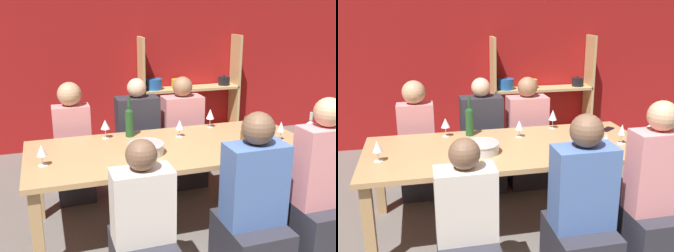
% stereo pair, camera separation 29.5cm
% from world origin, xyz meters
% --- Properties ---
extents(wall_back_red, '(8.80, 0.06, 2.70)m').
position_xyz_m(wall_back_red, '(0.00, 3.83, 1.35)').
color(wall_back_red, '#A31919').
rests_on(wall_back_red, ground_plane).
extents(shelf_unit, '(1.44, 0.30, 1.49)m').
position_xyz_m(shelf_unit, '(0.86, 3.63, 0.53)').
color(shelf_unit, tan).
rests_on(shelf_unit, ground_plane).
extents(dining_table, '(2.41, 1.03, 0.73)m').
position_xyz_m(dining_table, '(-0.09, 1.52, 0.65)').
color(dining_table, tan).
rests_on(dining_table, ground_plane).
extents(mixing_bowl, '(0.30, 0.30, 0.09)m').
position_xyz_m(mixing_bowl, '(-0.34, 1.41, 0.78)').
color(mixing_bowl, '#B7BABC').
rests_on(mixing_bowl, dining_table).
extents(wine_bottle_green, '(0.07, 0.07, 0.33)m').
position_xyz_m(wine_bottle_green, '(0.95, 1.07, 0.86)').
color(wine_bottle_green, '#B2C6C1').
rests_on(wine_bottle_green, dining_table).
extents(wine_bottle_dark, '(0.07, 0.07, 0.30)m').
position_xyz_m(wine_bottle_dark, '(0.42, 1.19, 0.84)').
color(wine_bottle_dark, brown).
rests_on(wine_bottle_dark, dining_table).
extents(wine_bottle_amber, '(0.08, 0.08, 0.36)m').
position_xyz_m(wine_bottle_amber, '(-0.37, 1.89, 0.87)').
color(wine_bottle_amber, '#1E4C23').
rests_on(wine_bottle_amber, dining_table).
extents(wine_glass_red_a, '(0.07, 0.07, 0.17)m').
position_xyz_m(wine_glass_red_a, '(0.88, 1.37, 0.85)').
color(wine_glass_red_a, white).
rests_on(wine_glass_red_a, dining_table).
extents(wine_glass_white_a, '(0.06, 0.06, 0.17)m').
position_xyz_m(wine_glass_white_a, '(0.63, 1.18, 0.85)').
color(wine_glass_white_a, white).
rests_on(wine_glass_white_a, dining_table).
extents(wine_glass_white_b, '(0.08, 0.08, 0.17)m').
position_xyz_m(wine_glass_white_b, '(-1.14, 1.40, 0.84)').
color(wine_glass_white_b, white).
rests_on(wine_glass_white_b, dining_table).
extents(wine_glass_red_b, '(0.08, 0.08, 0.17)m').
position_xyz_m(wine_glass_red_b, '(-0.59, 1.90, 0.85)').
color(wine_glass_red_b, white).
rests_on(wine_glass_red_b, dining_table).
extents(wine_glass_white_c, '(0.08, 0.08, 0.18)m').
position_xyz_m(wine_glass_white_c, '(0.44, 1.93, 0.86)').
color(wine_glass_white_c, white).
rests_on(wine_glass_white_c, dining_table).
extents(wine_glass_empty_a, '(0.08, 0.08, 0.16)m').
position_xyz_m(wine_glass_empty_a, '(0.06, 1.74, 0.84)').
color(wine_glass_empty_a, white).
rests_on(wine_glass_empty_a, dining_table).
extents(cell_phone, '(0.16, 0.14, 0.01)m').
position_xyz_m(cell_phone, '(0.95, 1.77, 0.73)').
color(cell_phone, black).
rests_on(cell_phone, dining_table).
extents(person_near_a, '(0.39, 0.48, 1.10)m').
position_xyz_m(person_near_a, '(-0.56, 0.69, 0.40)').
color(person_near_a, '#2D2D38').
rests_on(person_near_a, ground_plane).
extents(person_far_a, '(0.43, 0.54, 1.18)m').
position_xyz_m(person_far_a, '(-0.19, 2.34, 0.42)').
color(person_far_a, '#2D2D38').
rests_on(person_far_a, ground_plane).
extents(person_near_b, '(0.42, 0.53, 1.21)m').
position_xyz_m(person_near_b, '(0.24, 0.69, 0.44)').
color(person_near_b, '#2D2D38').
rests_on(person_near_b, ground_plane).
extents(person_far_b, '(0.42, 0.53, 1.17)m').
position_xyz_m(person_far_b, '(0.30, 2.34, 0.42)').
color(person_far_b, '#2D2D38').
rests_on(person_far_b, ground_plane).
extents(person_near_c, '(0.38, 0.47, 1.28)m').
position_xyz_m(person_near_c, '(0.75, 0.65, 0.47)').
color(person_near_c, '#2D2D38').
rests_on(person_near_c, ground_plane).
extents(person_far_c, '(0.35, 0.44, 1.18)m').
position_xyz_m(person_far_c, '(-0.86, 2.30, 0.45)').
color(person_far_c, '#2D2D38').
rests_on(person_far_c, ground_plane).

